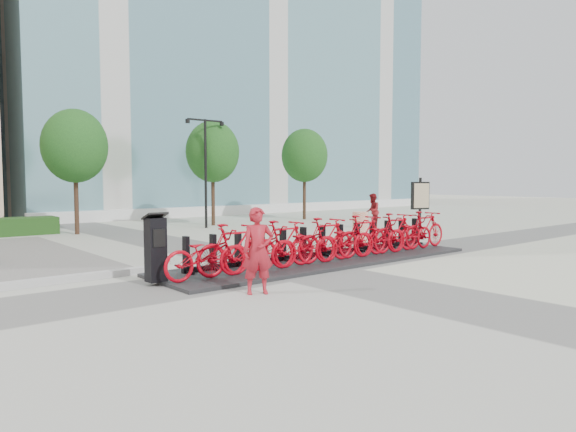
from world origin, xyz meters
TOP-DOWN VIEW (x-y plane):
  - ground at (0.00, 0.00)m, footprint 120.00×120.00m
  - glass_building at (14.00, 26.00)m, footprint 32.00×16.00m
  - tree_1 at (-1.50, 12.00)m, footprint 2.60×2.60m
  - tree_2 at (5.00, 12.00)m, footprint 2.60×2.60m
  - tree_3 at (11.00, 12.00)m, footprint 2.60×2.60m
  - streetlamp at (4.00, 11.00)m, footprint 2.00×0.20m
  - dock_pad at (1.30, 0.30)m, footprint 9.60×2.40m
  - dock_rail_posts at (1.72, 0.77)m, footprint 8.74×0.50m
  - bike_0 at (-2.60, -0.05)m, footprint 2.01×0.70m
  - bike_1 at (-1.88, -0.05)m, footprint 1.95×0.55m
  - bike_2 at (-1.16, -0.05)m, footprint 2.01×0.70m
  - bike_3 at (-0.44, -0.05)m, footprint 1.95×0.55m
  - bike_4 at (0.28, -0.05)m, footprint 2.01×0.70m
  - bike_5 at (1.00, -0.05)m, footprint 1.95×0.55m
  - bike_6 at (1.72, -0.05)m, footprint 2.01×0.70m
  - bike_7 at (2.44, -0.05)m, footprint 1.95×0.55m
  - bike_8 at (3.16, -0.05)m, footprint 2.01×0.70m
  - bike_9 at (3.88, -0.05)m, footprint 1.95×0.55m
  - bike_10 at (4.60, -0.05)m, footprint 2.01×0.70m
  - bike_11 at (5.32, -0.05)m, footprint 1.95×0.55m
  - kiosk at (-3.57, 0.38)m, footprint 0.46×0.39m
  - worker_red at (-2.41, -1.66)m, footprint 0.73×0.63m
  - pedestrian at (9.71, 5.88)m, footprint 0.99×0.96m
  - construction_barrel at (5.51, 2.83)m, footprint 0.68×0.68m
  - map_sign at (8.07, 2.10)m, footprint 0.74×0.37m

SIDE VIEW (x-z plane):
  - ground at x=0.00m, z-range 0.00..0.00m
  - dock_pad at x=1.30m, z-range 0.00..0.08m
  - dock_rail_posts at x=1.72m, z-range 0.08..0.93m
  - construction_barrel at x=5.51m, z-range 0.00..1.08m
  - bike_0 at x=-2.60m, z-range 0.08..1.14m
  - bike_2 at x=-1.16m, z-range 0.08..1.14m
  - bike_4 at x=0.28m, z-range 0.08..1.14m
  - bike_6 at x=1.72m, z-range 0.08..1.14m
  - bike_8 at x=3.16m, z-range 0.08..1.14m
  - bike_10 at x=4.60m, z-range 0.08..1.14m
  - bike_1 at x=-1.88m, z-range 0.08..1.25m
  - bike_3 at x=-0.44m, z-range 0.08..1.25m
  - bike_5 at x=1.00m, z-range 0.08..1.25m
  - bike_7 at x=2.44m, z-range 0.08..1.25m
  - bike_9 at x=3.88m, z-range 0.08..1.25m
  - bike_11 at x=5.32m, z-range 0.08..1.25m
  - kiosk at x=-3.57m, z-range 0.05..1.52m
  - pedestrian at x=9.71m, z-range 0.00..1.61m
  - worker_red at x=-2.41m, z-range 0.00..1.69m
  - map_sign at x=8.07m, z-range 0.37..2.68m
  - streetlamp at x=4.00m, z-range 0.63..5.63m
  - tree_1 at x=-1.50m, z-range 1.04..6.14m
  - tree_2 at x=5.00m, z-range 1.04..6.14m
  - tree_3 at x=11.00m, z-range 1.04..6.14m
  - glass_building at x=14.00m, z-range 0.00..24.00m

